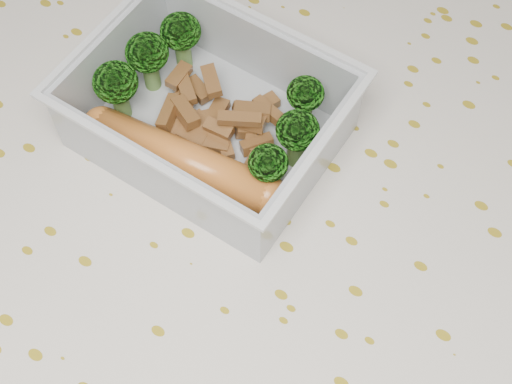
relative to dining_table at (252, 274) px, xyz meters
The scene contains 6 objects.
dining_table is the anchor object (origin of this frame).
tablecloth 0.05m from the dining_table, ahead, with size 1.46×0.96×0.19m.
lunch_container 0.13m from the dining_table, 145.56° to the left, with size 0.17×0.14×0.06m.
broccoli_florets 0.15m from the dining_table, 143.02° to the left, with size 0.15×0.09×0.05m.
meat_pile 0.13m from the dining_table, 140.34° to the left, with size 0.09×0.07×0.03m.
sausage 0.12m from the dining_table, behind, with size 0.15×0.04×0.03m.
Camera 1 is at (0.11, -0.18, 1.17)m, focal length 50.00 mm.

